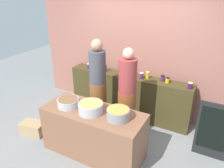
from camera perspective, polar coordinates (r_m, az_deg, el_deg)
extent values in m
plane|color=gray|center=(4.29, -2.28, -14.63)|extent=(12.00, 12.00, 0.00)
cube|color=#9B6054|center=(4.79, 6.33, 9.76)|extent=(4.80, 0.12, 3.00)
cube|color=#3F361A|center=(4.85, 4.19, -2.96)|extent=(2.70, 0.36, 0.95)
cube|color=brown|center=(3.84, -4.70, -12.31)|extent=(1.70, 0.70, 0.83)
cylinder|color=#3E2260|center=(5.07, -6.02, 4.65)|extent=(0.08, 0.08, 0.09)
cylinder|color=#D6C666|center=(5.06, -6.04, 5.21)|extent=(0.08, 0.08, 0.01)
cylinder|color=#374724|center=(5.06, -3.97, 4.66)|extent=(0.09, 0.09, 0.10)
cylinder|color=#D6C666|center=(5.04, -3.98, 5.22)|extent=(0.09, 0.09, 0.01)
cylinder|color=#461556|center=(4.84, -1.79, 4.01)|extent=(0.06, 0.06, 0.13)
cylinder|color=black|center=(4.81, -1.80, 4.80)|extent=(0.07, 0.07, 0.01)
cylinder|color=#BD3714|center=(4.65, 3.67, 3.00)|extent=(0.07, 0.07, 0.12)
cylinder|color=#D6C666|center=(4.62, 3.69, 3.76)|extent=(0.08, 0.08, 0.01)
cylinder|color=orange|center=(4.67, 5.14, 2.85)|extent=(0.08, 0.08, 0.09)
cylinder|color=black|center=(4.65, 5.16, 3.43)|extent=(0.08, 0.08, 0.01)
cylinder|color=#572260|center=(4.49, 7.62, 2.06)|extent=(0.08, 0.08, 0.12)
cylinder|color=silver|center=(4.47, 7.67, 2.84)|extent=(0.08, 0.08, 0.01)
cylinder|color=gold|center=(4.54, 9.17, 2.25)|extent=(0.07, 0.07, 0.13)
cylinder|color=#D6C666|center=(4.51, 9.23, 3.08)|extent=(0.08, 0.08, 0.01)
cylinder|color=#4A215F|center=(4.48, 12.97, 1.44)|extent=(0.08, 0.08, 0.10)
cylinder|color=black|center=(4.46, 13.03, 2.11)|extent=(0.08, 0.08, 0.01)
cylinder|color=gold|center=(4.41, 14.12, 0.91)|extent=(0.08, 0.08, 0.10)
cylinder|color=black|center=(4.39, 14.19, 1.57)|extent=(0.08, 0.08, 0.01)
cylinder|color=#441457|center=(4.28, 19.54, -0.46)|extent=(0.08, 0.08, 0.11)
cylinder|color=#D6C666|center=(4.26, 19.65, 0.28)|extent=(0.09, 0.09, 0.01)
cylinder|color=#B7B7BC|center=(3.78, -11.23, -4.73)|extent=(0.37, 0.37, 0.13)
cylinder|color=brown|center=(3.75, -11.32, -3.81)|extent=(0.34, 0.34, 0.00)
cylinder|color=#B7B7BC|center=(3.54, -5.53, -6.14)|extent=(0.40, 0.40, 0.17)
cylinder|color=tan|center=(3.50, -5.58, -4.91)|extent=(0.37, 0.37, 0.00)
cylinder|color=gray|center=(3.37, 1.61, -7.77)|extent=(0.35, 0.35, 0.16)
cylinder|color=#BC9240|center=(3.33, 1.63, -6.54)|extent=(0.33, 0.33, 0.00)
cylinder|color=brown|center=(4.40, -3.49, -5.59)|extent=(0.32, 0.32, 1.00)
cylinder|color=#44454D|center=(4.06, -3.78, 4.34)|extent=(0.31, 0.31, 0.61)
sphere|color=tan|center=(3.94, -3.95, 10.02)|extent=(0.21, 0.21, 0.21)
cylinder|color=brown|center=(4.12, 3.75, -8.11)|extent=(0.33, 0.33, 0.98)
cylinder|color=maroon|center=(3.75, 4.07, 2.11)|extent=(0.31, 0.31, 0.60)
sphere|color=#D8A884|center=(3.62, 4.26, 7.90)|extent=(0.19, 0.19, 0.19)
cube|color=tan|center=(4.69, -19.76, -10.63)|extent=(0.51, 0.37, 0.24)
cube|color=black|center=(4.03, 24.57, -11.07)|extent=(0.52, 0.04, 1.02)
cube|color=black|center=(3.99, 24.66, -10.64)|extent=(0.45, 0.01, 0.77)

